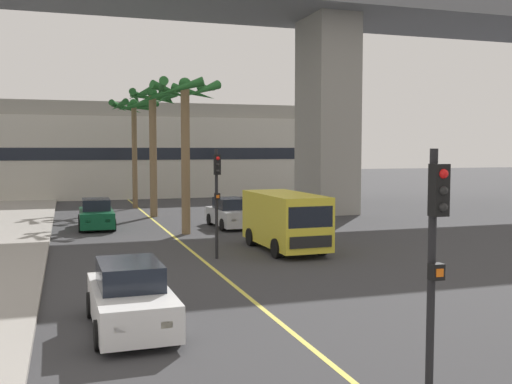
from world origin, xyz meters
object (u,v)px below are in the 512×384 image
object	(u,v)px
car_queue_third	(96,215)
palm_tree_mid_median	(186,112)
delivery_van	(285,219)
traffic_light_median_near	(435,250)
traffic_light_median_far	(217,188)
car_queue_front	(130,298)
palm_tree_near_median	(153,117)
palm_tree_far_median	(134,118)
car_queue_second	(231,214)

from	to	relation	value
car_queue_third	palm_tree_mid_median	world-z (taller)	palm_tree_mid_median
palm_tree_mid_median	delivery_van	bearing A→B (deg)	-63.61
traffic_light_median_near	traffic_light_median_far	size ratio (longest dim) A/B	1.00
traffic_light_median_near	car_queue_third	bearing A→B (deg)	98.40
car_queue_third	palm_tree_mid_median	bearing A→B (deg)	-39.48
traffic_light_median_near	traffic_light_median_far	world-z (taller)	same
car_queue_front	delivery_van	size ratio (longest dim) A/B	0.78
palm_tree_near_median	car_queue_front	bearing A→B (deg)	-99.42
car_queue_third	palm_tree_far_median	xyz separation A→B (m)	(3.18, 10.48, 5.62)
car_queue_front	car_queue_second	world-z (taller)	same
delivery_van	car_queue_front	bearing A→B (deg)	-128.77
traffic_light_median_near	palm_tree_mid_median	xyz separation A→B (m)	(0.49, 21.36, 3.27)
car_queue_third	delivery_van	world-z (taller)	delivery_van
car_queue_front	palm_tree_mid_median	bearing A→B (deg)	74.05
palm_tree_far_median	palm_tree_mid_median	bearing A→B (deg)	-85.99
delivery_van	palm_tree_near_median	xyz separation A→B (m)	(-3.41, 13.91, 4.83)
car_queue_front	delivery_van	bearing A→B (deg)	51.23
delivery_van	palm_tree_far_median	distance (m)	20.83
palm_tree_mid_median	palm_tree_far_median	bearing A→B (deg)	94.01
car_queue_front	car_queue_second	size ratio (longest dim) A/B	1.00
car_queue_front	car_queue_second	xyz separation A→B (m)	(6.98, 16.66, 0.00)
traffic_light_median_near	palm_tree_far_median	distance (m)	35.44
palm_tree_near_median	palm_tree_far_median	size ratio (longest dim) A/B	1.03
palm_tree_near_median	palm_tree_far_median	distance (m)	5.94
traffic_light_median_near	palm_tree_mid_median	bearing A→B (deg)	88.68
car_queue_second	palm_tree_far_median	xyz separation A→B (m)	(-3.70, 12.14, 5.62)
delivery_van	palm_tree_near_median	world-z (taller)	palm_tree_near_median
car_queue_front	palm_tree_far_median	distance (m)	29.52
delivery_van	palm_tree_mid_median	world-z (taller)	palm_tree_mid_median
car_queue_third	delivery_van	bearing A→B (deg)	-52.82
car_queue_second	palm_tree_far_median	world-z (taller)	palm_tree_far_median
car_queue_third	traffic_light_median_far	distance (m)	11.28
car_queue_front	traffic_light_median_near	distance (m)	7.74
delivery_van	palm_tree_mid_median	distance (m)	8.12
car_queue_second	traffic_light_median_far	world-z (taller)	traffic_light_median_far
car_queue_second	delivery_van	world-z (taller)	delivery_van
car_queue_third	traffic_light_median_far	bearing A→B (deg)	-69.13
delivery_van	palm_tree_near_median	size ratio (longest dim) A/B	0.67
palm_tree_mid_median	traffic_light_median_near	bearing A→B (deg)	-91.32
traffic_light_median_near	traffic_light_median_far	distance (m)	14.40
car_queue_front	car_queue_third	bearing A→B (deg)	89.66
traffic_light_median_near	palm_tree_mid_median	distance (m)	21.61
palm_tree_mid_median	palm_tree_far_median	world-z (taller)	palm_tree_far_median
delivery_van	traffic_light_median_near	world-z (taller)	traffic_light_median_near
car_queue_front	palm_tree_far_median	xyz separation A→B (m)	(3.29, 28.79, 5.62)
traffic_light_median_near	palm_tree_near_median	bearing A→B (deg)	89.95
palm_tree_mid_median	palm_tree_far_median	xyz separation A→B (m)	(-0.97, 13.89, 0.36)
palm_tree_far_median	car_queue_front	bearing A→B (deg)	-96.51
car_queue_second	car_queue_front	bearing A→B (deg)	-112.74
delivery_van	traffic_light_median_near	size ratio (longest dim) A/B	1.26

